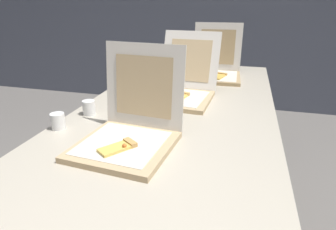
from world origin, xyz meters
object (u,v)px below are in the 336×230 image
Objects in this scene: cup_white_near_left at (58,121)px; cup_white_far at (148,83)px; pizza_box_back at (216,70)px; cup_white_near_center at (89,108)px; pizza_box_front at (129,132)px; pizza_box_middle at (181,89)px; cup_white_mid at (125,95)px; table at (173,122)px.

cup_white_far is at bearing 74.34° from cup_white_near_left.
pizza_box_back reaches higher than cup_white_near_center.
pizza_box_front is at bearing -38.26° from cup_white_near_center.
cup_white_near_center is 1.00× the size of cup_white_far.
pizza_box_middle is 0.52m from pizza_box_back.
cup_white_mid is (-0.41, -0.63, -0.02)m from pizza_box_back.
pizza_box_front is 0.72m from cup_white_far.
pizza_box_middle reaches higher than cup_white_mid.
pizza_box_back is 5.59× the size of cup_white_mid.
cup_white_near_left and cup_white_near_center have the same top height.
pizza_box_back is 5.59× the size of cup_white_near_center.
table is at bearing 34.73° from cup_white_near_left.
cup_white_far is (0.14, 0.47, 0.00)m from cup_white_near_center.
cup_white_near_left is at bearing -105.66° from cup_white_far.
pizza_box_middle is at bearing -108.18° from pizza_box_back.
cup_white_near_left is at bearing -104.19° from cup_white_near_center.
pizza_box_middle is at bearing 93.13° from table.
cup_white_near_left is at bearing -121.31° from pizza_box_back.
pizza_box_front is at bearing -77.05° from cup_white_far.
pizza_box_front is 5.89× the size of cup_white_far.
table is 33.69× the size of cup_white_near_center.
cup_white_near_left is 1.00× the size of cup_white_near_center.
cup_white_near_left is 1.00× the size of cup_white_far.
cup_white_far reaches higher than table.
cup_white_mid is (0.14, 0.39, 0.00)m from cup_white_near_left.
table is 33.69× the size of cup_white_near_left.
cup_white_near_center is 0.49m from cup_white_far.
cup_white_near_center is at bearing -133.36° from pizza_box_middle.
cup_white_far is (0.18, 0.64, 0.00)m from cup_white_near_left.
cup_white_mid is at bearing -99.52° from cup_white_far.
cup_white_near_center is 0.23m from cup_white_mid.
pizza_box_front is at bearing -9.23° from cup_white_near_left.
pizza_box_front is 1.05× the size of pizza_box_back.
table is 0.52m from cup_white_near_left.
pizza_box_middle is 6.88× the size of cup_white_near_center.
pizza_box_middle is 0.67m from cup_white_near_left.
table is 0.40m from cup_white_near_center.
table is 33.69× the size of cup_white_mid.
pizza_box_back is 5.59× the size of cup_white_far.
pizza_box_middle is at bearing 43.47° from cup_white_near_center.
table is at bearing -83.70° from pizza_box_middle.
table is 6.02× the size of pizza_box_back.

